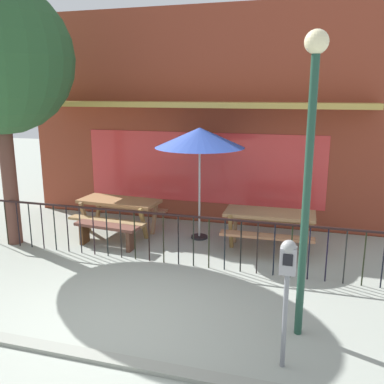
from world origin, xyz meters
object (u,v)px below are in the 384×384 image
Objects in this scene: patio_umbrella at (200,138)px; street_lamp at (310,146)px; picnic_table_right at (269,220)px; parking_meter_near at (287,271)px; picnic_table_left at (119,207)px; patio_bench at (107,230)px.

patio_umbrella is 3.96m from street_lamp.
patio_umbrella is (-1.53, 0.19, 1.59)m from picnic_table_right.
patio_umbrella is at bearing 117.60° from parking_meter_near.
street_lamp reaches higher than picnic_table_left.
patio_bench is 0.91× the size of parking_meter_near.
patio_umbrella is 4.63m from parking_meter_near.
street_lamp is (0.72, -3.06, 1.90)m from picnic_table_right.
patio_bench is (-1.70, -1.04, -1.85)m from patio_umbrella.
picnic_table_right is 1.28× the size of patio_bench.
street_lamp is at bearing -76.78° from picnic_table_right.
picnic_table_left is 1.21× the size of parking_meter_near.
patio_bench is (0.13, -0.90, -0.26)m from picnic_table_left.
picnic_table_left is at bearing 142.70° from street_lamp.
picnic_table_left and picnic_table_right have the same top height.
picnic_table_right is 3.91m from parking_meter_near.
picnic_table_left is at bearing 135.45° from parking_meter_near.
picnic_table_right is at bearing 103.22° from street_lamp.
picnic_table_left is at bearing 98.47° from patio_bench.
parking_meter_near is at bearing -81.48° from picnic_table_right.
picnic_table_left is at bearing 179.17° from picnic_table_right.
picnic_table_right reaches higher than patio_bench.
parking_meter_near is (3.80, -2.97, 0.85)m from patio_bench.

